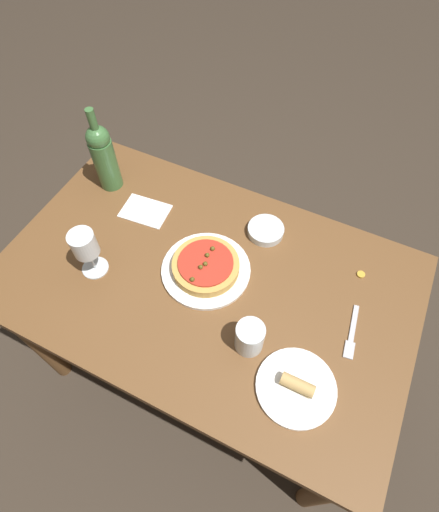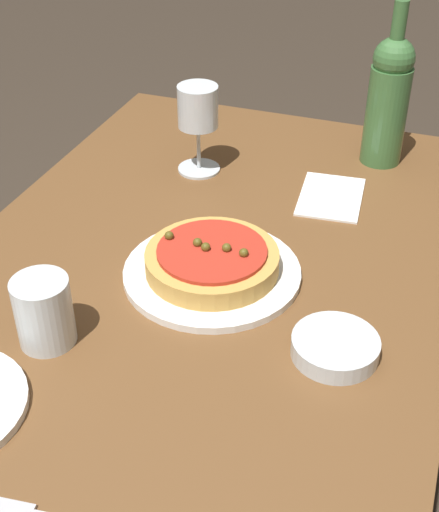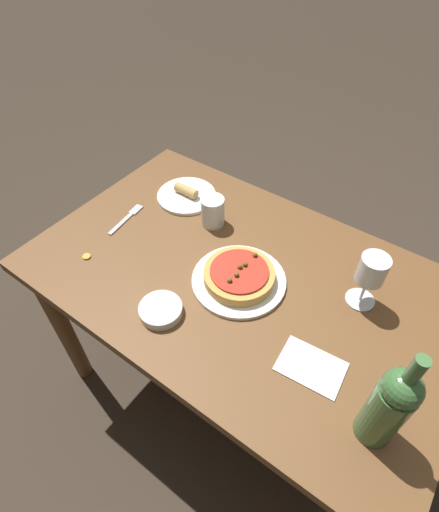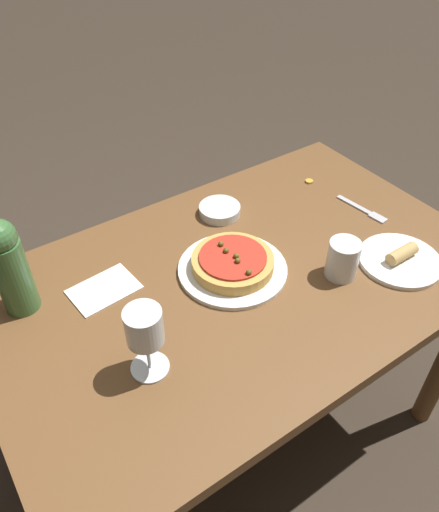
{
  "view_description": "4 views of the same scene",
  "coord_description": "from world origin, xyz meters",
  "views": [
    {
      "loc": [
        0.3,
        -0.52,
        1.74
      ],
      "look_at": [
        0.03,
        0.03,
        0.81
      ],
      "focal_mm": 28.0,
      "sensor_mm": 36.0,
      "label": 1
    },
    {
      "loc": [
        0.8,
        0.33,
        1.36
      ],
      "look_at": [
        0.01,
        0.04,
        0.77
      ],
      "focal_mm": 50.0,
      "sensor_mm": 36.0,
      "label": 2
    },
    {
      "loc": [
        -0.39,
        0.64,
        1.59
      ],
      "look_at": [
        0.04,
        0.05,
        0.81
      ],
      "focal_mm": 28.0,
      "sensor_mm": 36.0,
      "label": 3
    },
    {
      "loc": [
        -0.54,
        -0.7,
        1.55
      ],
      "look_at": [
        -0.03,
        0.04,
        0.76
      ],
      "focal_mm": 35.0,
      "sensor_mm": 36.0,
      "label": 4
    }
  ],
  "objects": [
    {
      "name": "ground_plane",
      "position": [
        0.0,
        0.0,
        0.0
      ],
      "size": [
        14.0,
        14.0,
        0.0
      ],
      "primitive_type": "plane",
      "color": "#382D23"
    },
    {
      "name": "dining_table",
      "position": [
        0.0,
        0.0,
        0.61
      ],
      "size": [
        1.23,
        0.77,
        0.71
      ],
      "color": "brown",
      "rests_on": "ground_plane"
    },
    {
      "name": "dinner_plate",
      "position": [
        -0.01,
        0.02,
        0.72
      ],
      "size": [
        0.27,
        0.27,
        0.01
      ],
      "color": "white",
      "rests_on": "dining_table"
    },
    {
      "name": "pizza",
      "position": [
        -0.01,
        0.02,
        0.74
      ],
      "size": [
        0.2,
        0.2,
        0.05
      ],
      "color": "gold",
      "rests_on": "dinner_plate"
    },
    {
      "name": "wine_glass",
      "position": [
        -0.31,
        -0.12,
        0.83
      ],
      "size": [
        0.08,
        0.08,
        0.17
      ],
      "color": "silver",
      "rests_on": "dining_table"
    },
    {
      "name": "wine_bottle",
      "position": [
        -0.47,
        0.2,
        0.84
      ],
      "size": [
        0.08,
        0.08,
        0.3
      ],
      "color": "#3D6B38",
      "rests_on": "dining_table"
    },
    {
      "name": "water_cup",
      "position": [
        0.2,
        -0.13,
        0.76
      ],
      "size": [
        0.08,
        0.08,
        0.1
      ],
      "color": "silver",
      "rests_on": "dining_table"
    },
    {
      "name": "side_bowl",
      "position": [
        0.1,
        0.24,
        0.73
      ],
      "size": [
        0.12,
        0.12,
        0.03
      ],
      "color": "silver",
      "rests_on": "dining_table"
    },
    {
      "name": "fork",
      "position": [
        0.44,
        0.01,
        0.71
      ],
      "size": [
        0.04,
        0.16,
        0.0
      ],
      "rotation": [
        0.0,
        0.0,
        -1.45
      ],
      "color": "#B7B7BC",
      "rests_on": "dining_table"
    },
    {
      "name": "side_plate",
      "position": [
        0.35,
        -0.19,
        0.72
      ],
      "size": [
        0.21,
        0.21,
        0.04
      ],
      "color": "white",
      "rests_on": "dining_table"
    },
    {
      "name": "paper_napkin",
      "position": [
        -0.3,
        0.14,
        0.71
      ],
      "size": [
        0.16,
        0.12,
        0.0
      ],
      "color": "white",
      "rests_on": "dining_table"
    },
    {
      "name": "bottle_cap",
      "position": [
        0.42,
        0.21,
        0.71
      ],
      "size": [
        0.02,
        0.02,
        0.01
      ],
      "color": "gold",
      "rests_on": "dining_table"
    }
  ]
}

